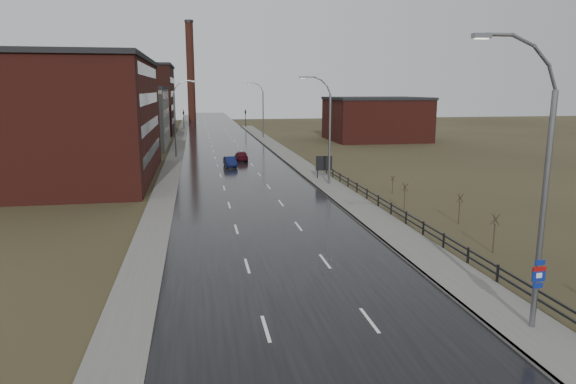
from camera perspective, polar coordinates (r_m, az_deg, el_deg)
name	(u,v)px	position (r m, az deg, el deg)	size (l,w,h in m)	color
ground	(345,375)	(19.55, 6.31, -19.60)	(320.00, 320.00, 0.00)	#2D2819
road	(231,158)	(76.85, -6.38, 3.81)	(14.00, 300.00, 0.06)	black
sidewalk_right	(329,186)	(53.73, 4.63, 0.66)	(3.20, 180.00, 0.18)	#595651
curb_right	(315,187)	(53.37, 3.05, 0.60)	(0.16, 180.00, 0.18)	slate
sidewalk_left	(174,159)	(76.76, -12.51, 3.63)	(2.40, 260.00, 0.12)	#595651
warehouse_near	(49,119)	(63.21, -25.06, 7.34)	(22.44, 28.56, 13.50)	#471914
warehouse_mid	(120,117)	(95.06, -18.19, 7.92)	(16.32, 20.40, 10.50)	slate
warehouse_far	(115,99)	(125.37, -18.69, 9.74)	(26.52, 24.48, 15.50)	#331611
building_right	(376,119)	(104.33, 9.72, 8.03)	(18.36, 16.32, 8.50)	#471914
smokestack	(191,71)	(166.13, -10.77, 13.05)	(2.70, 2.70, 30.70)	#331611
streetlight_main	(538,190)	(22.81, 26.04, 0.15)	(3.91, 0.29, 12.11)	slate
streetlight_right_mid	(327,130)	(53.91, 4.36, 6.86)	(3.36, 0.28, 11.35)	slate
streetlight_left	(177,118)	(78.20, -12.27, 8.03)	(3.36, 0.28, 11.35)	slate
streetlight_right_far	(262,110)	(106.97, -2.94, 9.10)	(3.36, 0.28, 11.35)	slate
guardrail	(410,219)	(38.71, 13.38, -2.89)	(0.10, 53.05, 1.10)	black
shrub_c	(494,232)	(34.36, 21.95, -4.14)	(0.60, 0.63, 2.53)	#382D23
shrub_d	(459,208)	(40.82, 18.52, -1.67)	(0.56, 0.59, 2.34)	#382D23
shrub_e	(405,196)	(43.81, 12.83, -0.45)	(0.57, 0.60, 2.41)	#382D23
shrub_f	(393,184)	(51.03, 11.54, 0.86)	(0.43, 0.45, 1.76)	#382D23
billboard	(324,164)	(57.85, 4.01, 3.13)	(1.87, 0.17, 2.69)	black
traffic_light_left	(183,111)	(136.18, -11.55, 8.85)	(0.58, 2.73, 5.30)	black
traffic_light_right	(245,110)	(136.76, -4.75, 9.05)	(0.58, 2.73, 5.30)	black
car_near	(230,162)	(67.61, -6.45, 3.31)	(1.39, 3.98, 1.31)	#0C133D
car_far	(241,156)	(73.52, -5.20, 4.02)	(1.64, 4.09, 1.39)	#430B15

